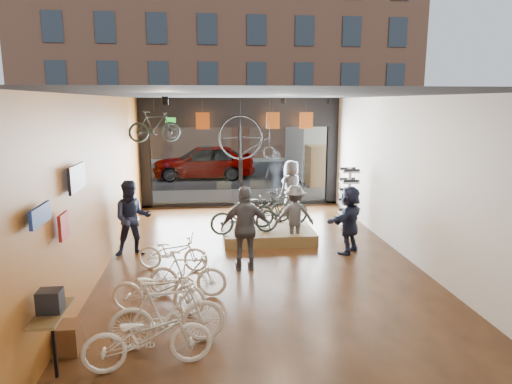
{
  "coord_description": "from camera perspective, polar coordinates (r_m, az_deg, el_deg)",
  "views": [
    {
      "loc": [
        -1.2,
        -10.09,
        3.66
      ],
      "look_at": [
        0.05,
        1.4,
        1.38
      ],
      "focal_mm": 32.0,
      "sensor_mm": 36.0,
      "label": 1
    }
  ],
  "objects": [
    {
      "name": "ground_plane",
      "position": [
        10.8,
        0.53,
        -8.73
      ],
      "size": [
        7.0,
        12.0,
        0.04
      ],
      "primitive_type": "cube",
      "color": "black",
      "rests_on": "ground"
    },
    {
      "name": "ceiling",
      "position": [
        10.16,
        0.57,
        12.09
      ],
      "size": [
        7.0,
        12.0,
        0.04
      ],
      "primitive_type": "cube",
      "color": "black",
      "rests_on": "ground"
    },
    {
      "name": "wall_left",
      "position": [
        10.5,
        -18.9,
        0.93
      ],
      "size": [
        0.04,
        12.0,
        3.8
      ],
      "primitive_type": "cube",
      "color": "#A85624",
      "rests_on": "ground"
    },
    {
      "name": "wall_right",
      "position": [
        11.27,
        18.62,
        1.62
      ],
      "size": [
        0.04,
        12.0,
        3.8
      ],
      "primitive_type": "cube",
      "color": "beige",
      "rests_on": "ground"
    },
    {
      "name": "wall_back",
      "position": [
        4.59,
        9.61,
        -11.5
      ],
      "size": [
        7.0,
        0.04,
        3.8
      ],
      "primitive_type": "cube",
      "color": "beige",
      "rests_on": "ground"
    },
    {
      "name": "storefront",
      "position": [
        16.23,
        -1.95,
        4.95
      ],
      "size": [
        7.0,
        0.26,
        3.8
      ],
      "primitive_type": null,
      "color": "black",
      "rests_on": "ground"
    },
    {
      "name": "exit_sign",
      "position": [
        16.02,
        -10.64,
        8.81
      ],
      "size": [
        0.35,
        0.06,
        0.18
      ],
      "primitive_type": "cube",
      "color": "#198C26",
      "rests_on": "storefront"
    },
    {
      "name": "street_road",
      "position": [
        25.38,
        -3.45,
        2.84
      ],
      "size": [
        30.0,
        18.0,
        0.02
      ],
      "primitive_type": "cube",
      "color": "black",
      "rests_on": "ground"
    },
    {
      "name": "sidewalk_near",
      "position": [
        17.7,
        -2.21,
        -0.56
      ],
      "size": [
        30.0,
        2.4,
        0.12
      ],
      "primitive_type": "cube",
      "color": "slate",
      "rests_on": "ground"
    },
    {
      "name": "sidewalk_far",
      "position": [
        29.33,
        -3.84,
        4.1
      ],
      "size": [
        30.0,
        2.0,
        0.12
      ],
      "primitive_type": "cube",
      "color": "slate",
      "rests_on": "ground"
    },
    {
      "name": "opposite_building",
      "position": [
        31.79,
        -4.21,
        17.18
      ],
      "size": [
        26.0,
        5.0,
        14.0
      ],
      "primitive_type": "cube",
      "color": "brown",
      "rests_on": "ground"
    },
    {
      "name": "street_car",
      "position": [
        22.27,
        -6.55,
        3.81
      ],
      "size": [
        4.88,
        1.96,
        1.66
      ],
      "primitive_type": "imported",
      "rotation": [
        0.0,
        0.0,
        -1.57
      ],
      "color": "gray",
      "rests_on": "street_road"
    },
    {
      "name": "box_truck",
      "position": [
        21.89,
        8.1,
        4.95
      ],
      "size": [
        2.25,
        6.74,
        2.65
      ],
      "primitive_type": null,
      "color": "silver",
      "rests_on": "street_road"
    },
    {
      "name": "floor_bike_0",
      "position": [
        6.79,
        -13.36,
        -17.16
      ],
      "size": [
        1.85,
        0.87,
        0.94
      ],
      "primitive_type": "imported",
      "rotation": [
        0.0,
        0.0,
        1.71
      ],
      "color": "beige",
      "rests_on": "ground_plane"
    },
    {
      "name": "floor_bike_1",
      "position": [
        7.24,
        -11.03,
        -14.66
      ],
      "size": [
        1.8,
        0.71,
        1.05
      ],
      "primitive_type": "imported",
      "rotation": [
        0.0,
        0.0,
        1.69
      ],
      "color": "beige",
      "rests_on": "ground_plane"
    },
    {
      "name": "floor_bike_2",
      "position": [
        8.3,
        -12.14,
        -11.88
      ],
      "size": [
        1.78,
        0.94,
        0.89
      ],
      "primitive_type": "imported",
      "rotation": [
        0.0,
        0.0,
        1.35
      ],
      "color": "beige",
      "rests_on": "ground_plane"
    },
    {
      "name": "floor_bike_3",
      "position": [
        8.9,
        -8.56,
        -10.08
      ],
      "size": [
        1.55,
        0.65,
        0.9
      ],
      "primitive_type": "imported",
      "rotation": [
        0.0,
        0.0,
        1.42
      ],
      "color": "beige",
      "rests_on": "ground_plane"
    },
    {
      "name": "floor_bike_4",
      "position": [
        10.27,
        -10.4,
        -7.4
      ],
      "size": [
        1.68,
        0.92,
        0.84
      ],
      "primitive_type": "imported",
      "rotation": [
        0.0,
        0.0,
        1.33
      ],
      "color": "beige",
      "rests_on": "ground_plane"
    },
    {
      "name": "display_platform",
      "position": [
        12.45,
        1.46,
        -5.19
      ],
      "size": [
        2.4,
        1.8,
        0.3
      ],
      "primitive_type": "cube",
      "color": "brown",
      "rests_on": "ground_plane"
    },
    {
      "name": "display_bike_left",
      "position": [
        11.79,
        -1.44,
        -3.0
      ],
      "size": [
        1.86,
        0.86,
        0.94
      ],
      "primitive_type": "imported",
      "rotation": [
        0.0,
        0.0,
        1.71
      ],
      "color": "black",
      "rests_on": "display_platform"
    },
    {
      "name": "display_bike_mid",
      "position": [
        12.48,
        3.07,
        -2.11
      ],
      "size": [
        1.71,
        0.82,
        0.99
      ],
      "primitive_type": "imported",
      "rotation": [
        0.0,
        0.0,
        1.8
      ],
      "color": "black",
      "rests_on": "display_platform"
    },
    {
      "name": "display_bike_right",
      "position": [
        12.96,
        0.62,
        -1.81
      ],
      "size": [
        1.77,
        0.84,
        0.9
      ],
      "primitive_type": "imported",
      "rotation": [
        0.0,
        0.0,
        1.43
      ],
      "color": "black",
      "rests_on": "display_platform"
    },
    {
      "name": "customer_1",
      "position": [
        11.33,
        -15.2,
        -3.2
      ],
      "size": [
        1.01,
        0.86,
        1.84
      ],
      "primitive_type": "imported",
      "rotation": [
        0.0,
        0.0,
        0.19
      ],
      "color": "#161C33",
      "rests_on": "ground_plane"
    },
    {
      "name": "customer_2",
      "position": [
        10.0,
        -1.29,
        -4.58
      ],
      "size": [
        1.11,
        0.48,
        1.89
      ],
      "primitive_type": "imported",
      "rotation": [
        0.0,
        0.0,
        3.13
      ],
      "color": "#3F3F44",
      "rests_on": "ground_plane"
    },
    {
      "name": "customer_3",
      "position": [
        11.88,
        4.85,
        -2.89
      ],
      "size": [
        1.04,
        0.65,
        1.56
      ],
      "primitive_type": "imported",
      "rotation": [
        0.0,
        0.0,
        3.07
      ],
      "color": "#3F3F44",
      "rests_on": "ground_plane"
    },
    {
      "name": "customer_4",
      "position": [
        14.94,
        4.42,
        0.51
      ],
      "size": [
        1.05,
        0.97,
        1.81
      ],
      "primitive_type": "imported",
      "rotation": [
        0.0,
        0.0,
        3.73
      ],
      "color": "#3F3F44",
      "rests_on": "ground_plane"
    },
    {
      "name": "customer_5",
      "position": [
        11.4,
        11.59,
        -3.39
      ],
      "size": [
        1.41,
        1.48,
        1.67
      ],
      "primitive_type": "imported",
      "rotation": [
        0.0,
        0.0,
        3.98
      ],
      "color": "#161C33",
      "rests_on": "ground_plane"
    },
    {
      "name": "sunglasses_rack",
      "position": [
        13.72,
        11.52,
        -0.68
      ],
      "size": [
        0.64,
        0.59,
        1.79
      ],
      "primitive_type": null,
      "rotation": [
        0.0,
        0.0,
        -0.34
      ],
      "color": "white",
      "rests_on": "ground_plane"
    },
    {
      "name": "wall_merch",
      "position": [
        7.33,
        -23.43,
        -8.55
      ],
      "size": [
        0.4,
        2.4,
        2.6
      ],
      "primitive_type": null,
      "color": "navy",
      "rests_on": "wall_left"
    },
    {
      "name": "penny_farthing",
      "position": [
        14.7,
        -0.79,
        6.65
      ],
      "size": [
        1.75,
        0.06,
        1.4
      ],
      "primitive_type": null,
      "color": "black",
      "rests_on": "ceiling"
    },
    {
      "name": "hung_bike",
      "position": [
        14.39,
        -12.55,
        7.99
      ],
      "size": [
        1.64,
        0.86,
        0.95
      ],
      "primitive_type": "imported",
      "rotation": [
        0.0,
        0.0,
        1.85
      ],
      "color": "black",
      "rests_on": "ceiling"
    },
    {
      "name": "jersey_left",
      "position": [
        15.3,
        -6.67,
        8.82
      ],
      "size": [
        0.45,
        0.03,
        0.55
      ],
      "primitive_type": "cube",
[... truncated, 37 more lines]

